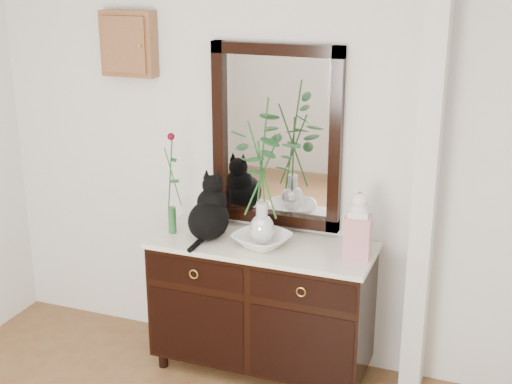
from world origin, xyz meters
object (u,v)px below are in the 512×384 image
at_px(cat, 208,208).
at_px(ginger_jar, 359,224).
at_px(lotus_bowl, 262,240).
at_px(sideboard, 262,301).

bearing_deg(cat, ginger_jar, -0.27).
xyz_separation_m(cat, lotus_bowl, (0.34, -0.01, -0.15)).
height_order(cat, ginger_jar, ginger_jar).
xyz_separation_m(sideboard, cat, (-0.33, -0.03, 0.57)).
relative_size(cat, lotus_bowl, 1.21).
bearing_deg(lotus_bowl, cat, 178.27).
relative_size(sideboard, ginger_jar, 3.42).
height_order(lotus_bowl, ginger_jar, ginger_jar).
bearing_deg(lotus_bowl, sideboard, 109.74).
relative_size(lotus_bowl, ginger_jar, 0.82).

